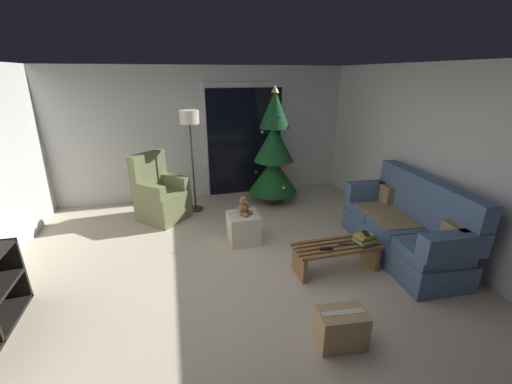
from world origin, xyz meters
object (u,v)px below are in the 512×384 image
(book_stack, at_px, (364,239))
(christmas_tree, at_px, (274,154))
(armchair, at_px, (160,196))
(couch, at_px, (406,227))
(remote_black, at_px, (326,249))
(cell_phone, at_px, (366,233))
(teddy_bear_chestnut, at_px, (244,207))
(floor_lamp, at_px, (190,127))
(remote_graphite, at_px, (345,244))
(ottoman, at_px, (244,228))
(cardboard_box_taped_mid_floor, at_px, (341,328))
(coffee_table, at_px, (336,253))

(book_stack, relative_size, christmas_tree, 0.13)
(armchair, bearing_deg, book_stack, -42.29)
(couch, height_order, remote_black, couch)
(book_stack, distance_m, armchair, 3.33)
(couch, xyz_separation_m, remote_black, (-1.28, -0.20, -0.03))
(cell_phone, distance_m, teddy_bear_chestnut, 1.69)
(remote_black, height_order, floor_lamp, floor_lamp)
(remote_graphite, height_order, armchair, armchair)
(couch, distance_m, ottoman, 2.24)
(remote_graphite, relative_size, book_stack, 0.57)
(couch, distance_m, remote_graphite, 1.01)
(remote_graphite, relative_size, teddy_bear_chestnut, 0.55)
(cardboard_box_taped_mid_floor, bearing_deg, christmas_tree, 82.53)
(couch, relative_size, cardboard_box_taped_mid_floor, 4.31)
(couch, bearing_deg, floor_lamp, 139.34)
(christmas_tree, height_order, ottoman, christmas_tree)
(cardboard_box_taped_mid_floor, bearing_deg, floor_lamp, 106.55)
(coffee_table, distance_m, book_stack, 0.38)
(couch, relative_size, christmas_tree, 0.92)
(remote_graphite, distance_m, book_stack, 0.24)
(coffee_table, bearing_deg, floor_lamp, 122.93)
(remote_graphite, distance_m, floor_lamp, 3.13)
(cardboard_box_taped_mid_floor, bearing_deg, coffee_table, 64.13)
(couch, height_order, ottoman, couch)
(remote_black, xyz_separation_m, floor_lamp, (-1.36, 2.46, 1.13))
(book_stack, distance_m, cell_phone, 0.08)
(christmas_tree, distance_m, ottoman, 1.78)
(coffee_table, xyz_separation_m, remote_graphite, (0.09, -0.02, 0.13))
(ottoman, xyz_separation_m, teddy_bear_chestnut, (0.01, -0.01, 0.34))
(remote_graphite, xyz_separation_m, cardboard_box_taped_mid_floor, (-0.61, -1.06, -0.20))
(remote_graphite, relative_size, christmas_tree, 0.07)
(coffee_table, relative_size, cardboard_box_taped_mid_floor, 2.38)
(christmas_tree, xyz_separation_m, floor_lamp, (-1.48, 0.01, 0.55))
(cell_phone, xyz_separation_m, teddy_bear_chestnut, (-1.29, 1.09, 0.04))
(remote_graphite, relative_size, armchair, 0.14)
(armchair, distance_m, ottoman, 1.66)
(cardboard_box_taped_mid_floor, bearing_deg, teddy_bear_chestnut, 101.66)
(cell_phone, bearing_deg, christmas_tree, 114.54)
(couch, xyz_separation_m, remote_graphite, (-1.00, -0.14, -0.03))
(book_stack, xyz_separation_m, cardboard_box_taped_mid_floor, (-0.85, -1.00, -0.26))
(cell_phone, xyz_separation_m, ottoman, (-1.30, 1.10, -0.29))
(couch, bearing_deg, teddy_bear_chestnut, 156.41)
(christmas_tree, relative_size, teddy_bear_chestnut, 7.58)
(couch, distance_m, christmas_tree, 2.60)
(couch, relative_size, floor_lamp, 1.12)
(ottoman, bearing_deg, cell_phone, -40.30)
(coffee_table, distance_m, floor_lamp, 3.12)
(remote_black, distance_m, teddy_bear_chestnut, 1.34)
(coffee_table, relative_size, christmas_tree, 0.51)
(remote_graphite, distance_m, cardboard_box_taped_mid_floor, 1.24)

